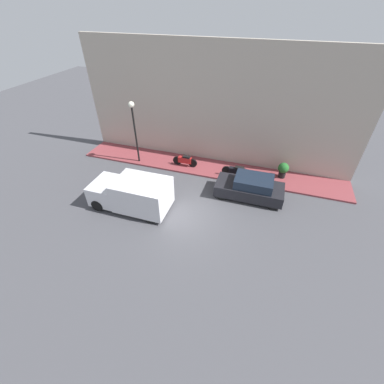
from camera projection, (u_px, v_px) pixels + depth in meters
name	position (u px, v px, depth m)	size (l,w,h in m)	color
ground_plane	(184.00, 215.00, 14.34)	(60.00, 60.00, 0.00)	#47474C
sidewalk	(208.00, 168.00, 18.14)	(2.32, 18.60, 0.12)	brown
building_facade	(216.00, 107.00, 16.76)	(0.30, 18.60, 7.89)	#B2A899
parked_car	(250.00, 188.00, 15.23)	(1.77, 3.97, 1.41)	black
delivery_van	(132.00, 193.00, 14.34)	(2.07, 4.50, 1.86)	silver
motorcycle_red	(185.00, 160.00, 17.99)	(0.30, 1.77, 0.78)	#B21E1E
motorcycle_black	(237.00, 171.00, 16.87)	(0.30, 2.00, 0.78)	black
streetlamp	(134.00, 120.00, 16.90)	(0.39, 0.39, 4.32)	black
potted_plant	(283.00, 169.00, 16.75)	(0.69, 0.69, 1.04)	black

